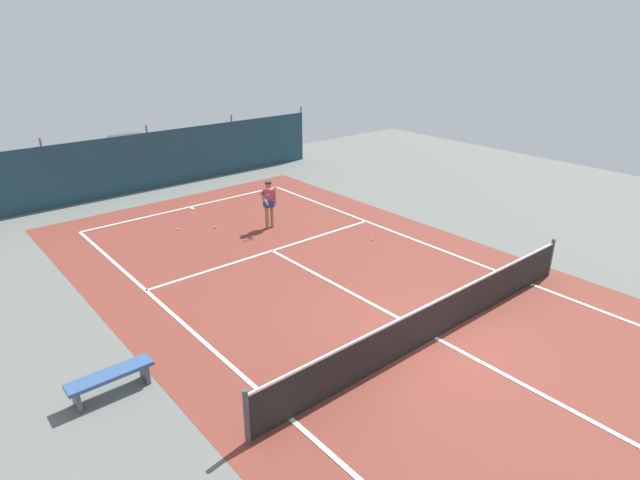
% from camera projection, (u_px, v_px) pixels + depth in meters
% --- Properties ---
extents(ground_plane, '(36.00, 36.00, 0.00)m').
position_uv_depth(ground_plane, '(435.00, 338.00, 11.97)').
color(ground_plane, slate).
extents(court_surface, '(11.02, 26.60, 0.01)m').
position_uv_depth(court_surface, '(435.00, 338.00, 11.97)').
color(court_surface, brown).
rests_on(court_surface, ground).
extents(tennis_net, '(10.12, 0.10, 1.10)m').
position_uv_depth(tennis_net, '(437.00, 318.00, 11.77)').
color(tennis_net, black).
rests_on(tennis_net, ground).
extents(back_fence, '(16.30, 0.98, 2.70)m').
position_uv_depth(back_fence, '(148.00, 171.00, 22.80)').
color(back_fence, '#1E3D4C').
rests_on(back_fence, ground).
extents(tennis_player, '(0.77, 0.71, 1.64)m').
position_uv_depth(tennis_player, '(269.00, 201.00, 18.00)').
color(tennis_player, '#9E7051').
rests_on(tennis_player, ground).
extents(tennis_ball_near_player, '(0.07, 0.07, 0.07)m').
position_uv_depth(tennis_ball_near_player, '(178.00, 229.00, 18.14)').
color(tennis_ball_near_player, '#CCDB33').
rests_on(tennis_ball_near_player, ground).
extents(tennis_ball_midcourt, '(0.07, 0.07, 0.07)m').
position_uv_depth(tennis_ball_midcourt, '(216.00, 227.00, 18.32)').
color(tennis_ball_midcourt, '#CCDB33').
rests_on(tennis_ball_midcourt, ground).
extents(tennis_ball_by_sideline, '(0.07, 0.07, 0.07)m').
position_uv_depth(tennis_ball_by_sideline, '(372.00, 239.00, 17.30)').
color(tennis_ball_by_sideline, '#CCDB33').
rests_on(tennis_ball_by_sideline, ground).
extents(parked_car, '(2.40, 4.39, 1.68)m').
position_uv_depth(parked_car, '(132.00, 155.00, 24.80)').
color(parked_car, silver).
rests_on(parked_car, ground).
extents(courtside_bench, '(1.60, 0.40, 0.49)m').
position_uv_depth(courtside_bench, '(110.00, 378.00, 10.03)').
color(courtside_bench, '#335184').
rests_on(courtside_bench, ground).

